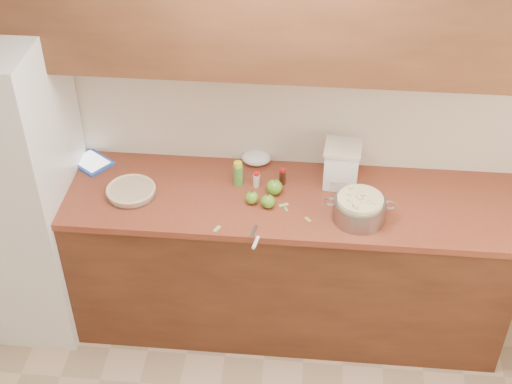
# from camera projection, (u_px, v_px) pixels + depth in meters

# --- Properties ---
(room_shell) EXTENTS (3.60, 3.60, 3.60)m
(room_shell) POSITION_uv_depth(u_px,v_px,m) (239.00, 378.00, 2.40)
(room_shell) COLOR tan
(room_shell) RESTS_ON ground
(counter_run) EXTENTS (2.64, 0.68, 0.92)m
(counter_run) POSITION_uv_depth(u_px,v_px,m) (269.00, 259.00, 4.07)
(counter_run) COLOR #5C2F1A
(counter_run) RESTS_ON ground
(upper_cabinets) EXTENTS (2.60, 0.34, 0.70)m
(upper_cabinets) POSITION_uv_depth(u_px,v_px,m) (276.00, 0.00, 3.27)
(upper_cabinets) COLOR brown
(upper_cabinets) RESTS_ON room_shell
(fridge) EXTENTS (0.70, 0.70, 1.80)m
(fridge) POSITION_uv_depth(u_px,v_px,m) (6.00, 188.00, 3.88)
(fridge) COLOR silver
(fridge) RESTS_ON ground
(pie) EXTENTS (0.27, 0.27, 0.04)m
(pie) POSITION_uv_depth(u_px,v_px,m) (131.00, 191.00, 3.78)
(pie) COLOR silver
(pie) RESTS_ON counter_run
(colander) EXTENTS (0.36, 0.27, 0.13)m
(colander) POSITION_uv_depth(u_px,v_px,m) (359.00, 209.00, 3.60)
(colander) COLOR gray
(colander) RESTS_ON counter_run
(flour_canister) EXTENTS (0.21, 0.21, 0.24)m
(flour_canister) POSITION_uv_depth(u_px,v_px,m) (342.00, 164.00, 3.81)
(flour_canister) COLOR white
(flour_canister) RESTS_ON counter_run
(tablet) EXTENTS (0.28, 0.27, 0.02)m
(tablet) POSITION_uv_depth(u_px,v_px,m) (91.00, 162.00, 4.02)
(tablet) COLOR blue
(tablet) RESTS_ON counter_run
(paring_knife) EXTENTS (0.05, 0.18, 0.02)m
(paring_knife) POSITION_uv_depth(u_px,v_px,m) (255.00, 241.00, 3.49)
(paring_knife) COLOR gray
(paring_knife) RESTS_ON counter_run
(lemon_bottle) EXTENTS (0.05, 0.05, 0.14)m
(lemon_bottle) POSITION_uv_depth(u_px,v_px,m) (238.00, 174.00, 3.83)
(lemon_bottle) COLOR #4C8C38
(lemon_bottle) RESTS_ON counter_run
(cinnamon_shaker) EXTENTS (0.04, 0.04, 0.09)m
(cinnamon_shaker) POSITION_uv_depth(u_px,v_px,m) (257.00, 180.00, 3.83)
(cinnamon_shaker) COLOR beige
(cinnamon_shaker) RESTS_ON counter_run
(vanilla_bottle) EXTENTS (0.04, 0.04, 0.10)m
(vanilla_bottle) POSITION_uv_depth(u_px,v_px,m) (282.00, 176.00, 3.84)
(vanilla_bottle) COLOR black
(vanilla_bottle) RESTS_ON counter_run
(mixing_bowl) EXTENTS (0.18, 0.18, 0.07)m
(mixing_bowl) POSITION_uv_depth(u_px,v_px,m) (339.00, 179.00, 3.85)
(mixing_bowl) COLOR silver
(mixing_bowl) RESTS_ON counter_run
(paper_towel) EXTENTS (0.20, 0.18, 0.07)m
(paper_towel) POSITION_uv_depth(u_px,v_px,m) (256.00, 158.00, 4.00)
(paper_towel) COLOR white
(paper_towel) RESTS_ON counter_run
(apple_left) EXTENTS (0.07, 0.07, 0.08)m
(apple_left) POSITION_uv_depth(u_px,v_px,m) (252.00, 198.00, 3.72)
(apple_left) COLOR #579221
(apple_left) RESTS_ON counter_run
(apple_center) EXTENTS (0.09, 0.09, 0.10)m
(apple_center) POSITION_uv_depth(u_px,v_px,m) (274.00, 187.00, 3.78)
(apple_center) COLOR #579221
(apple_center) RESTS_ON counter_run
(apple_front) EXTENTS (0.07, 0.07, 0.09)m
(apple_front) POSITION_uv_depth(u_px,v_px,m) (268.00, 201.00, 3.69)
(apple_front) COLOR #579221
(apple_front) RESTS_ON counter_run
(peel_a) EXTENTS (0.04, 0.04, 0.00)m
(peel_a) POSITION_uv_depth(u_px,v_px,m) (308.00, 219.00, 3.63)
(peel_a) COLOR #87B658
(peel_a) RESTS_ON counter_run
(peel_b) EXTENTS (0.04, 0.05, 0.00)m
(peel_b) POSITION_uv_depth(u_px,v_px,m) (217.00, 229.00, 3.57)
(peel_b) COLOR #87B658
(peel_b) RESTS_ON counter_run
(peel_c) EXTENTS (0.06, 0.04, 0.00)m
(peel_c) POSITION_uv_depth(u_px,v_px,m) (284.00, 205.00, 3.72)
(peel_c) COLOR #87B658
(peel_c) RESTS_ON counter_run
(peel_d) EXTENTS (0.02, 0.03, 0.00)m
(peel_d) POSITION_uv_depth(u_px,v_px,m) (286.00, 209.00, 3.70)
(peel_d) COLOR #87B658
(peel_d) RESTS_ON counter_run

